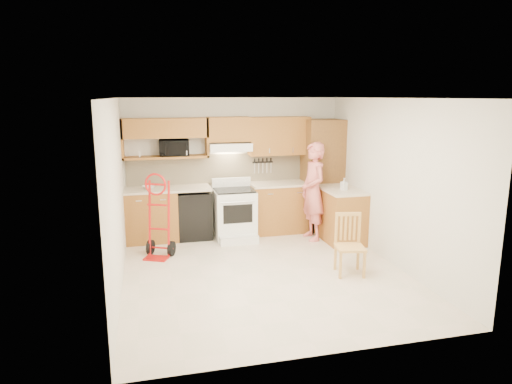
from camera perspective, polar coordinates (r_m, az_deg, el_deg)
name	(u,v)px	position (r m, az deg, el deg)	size (l,w,h in m)	color
floor	(264,273)	(6.79, 1.02, -10.06)	(4.00, 4.50, 0.02)	beige
ceiling	(265,97)	(6.30, 1.10, 11.72)	(4.00, 4.50, 0.02)	white
wall_back	(234,165)	(8.60, -2.79, 3.33)	(4.00, 0.02, 2.50)	beige
wall_front	(326,235)	(4.35, 8.72, -5.37)	(4.00, 0.02, 2.50)	beige
wall_left	(116,196)	(6.23, -17.11, -0.48)	(0.02, 4.50, 2.50)	beige
wall_right	(393,182)	(7.20, 16.72, 1.16)	(0.02, 4.50, 2.50)	beige
backsplash	(234,168)	(8.58, -2.76, 2.98)	(3.92, 0.03, 0.55)	beige
lower_cab_left	(152,216)	(8.30, -12.89, -2.91)	(0.90, 0.60, 0.90)	#945C2A
dishwasher	(194,215)	(8.35, -7.73, -2.81)	(0.60, 0.60, 0.85)	black
lower_cab_right	(280,208)	(8.65, 3.06, -2.02)	(1.14, 0.60, 0.90)	#945C2A
countertop_left	(168,189)	(8.21, -10.95, 0.37)	(1.50, 0.63, 0.04)	beige
countertop_right	(281,184)	(8.55, 3.09, 1.04)	(1.14, 0.63, 0.04)	beige
cab_return_right	(340,216)	(8.23, 10.50, -2.94)	(0.60, 1.00, 0.90)	#945C2A
countertop_return	(341,190)	(8.12, 10.62, 0.27)	(0.63, 1.00, 0.04)	beige
pantry_tall	(322,175)	(8.80, 8.22, 2.10)	(0.70, 0.60, 2.10)	brown
upper_cab_left	(165,128)	(8.20, -11.30, 7.83)	(1.50, 0.33, 0.34)	#945C2A
upper_shelf_mw	(166,157)	(8.25, -11.15, 4.30)	(1.50, 0.33, 0.04)	#945C2A
upper_cab_center	(229,129)	(8.33, -3.43, 7.82)	(0.76, 0.33, 0.44)	#945C2A
upper_cab_right	(279,136)	(8.56, 2.90, 7.00)	(1.14, 0.33, 0.70)	#945C2A
range_hood	(230,147)	(8.29, -3.32, 5.66)	(0.76, 0.46, 0.14)	white
knife_strip	(263,165)	(8.67, 0.85, 3.35)	(0.40, 0.05, 0.29)	black
microwave	(174,148)	(8.24, -10.20, 5.47)	(0.52, 0.35, 0.29)	black
range	(235,210)	(8.18, -2.62, -2.27)	(0.72, 0.94, 1.06)	white
person	(313,191)	(8.14, 7.15, 0.06)	(0.64, 0.42, 1.74)	#D56A66
hand_truck	(157,220)	(7.37, -12.23, -3.45)	(0.48, 0.44, 1.23)	red
dining_chair	(350,245)	(6.72, 11.66, -6.50)	(0.39, 0.43, 0.88)	tan
soap_bottle	(344,184)	(8.01, 10.92, 1.00)	(0.09, 0.10, 0.21)	white
bowl	(149,187)	(8.19, -13.25, 0.58)	(0.21, 0.21, 0.05)	white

